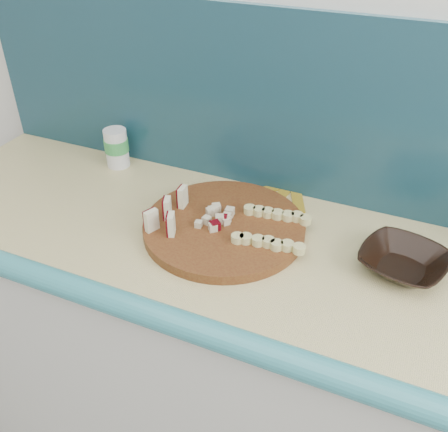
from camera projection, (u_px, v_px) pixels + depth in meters
kitchen_counter at (289, 380)px, 1.45m from camera, size 2.20×0.63×0.91m
backsplash at (344, 117)px, 1.27m from camera, size 2.20×0.02×0.50m
cutting_board at (224, 227)px, 1.28m from camera, size 0.46×0.46×0.03m
apple_wedges at (168, 212)px, 1.26m from camera, size 0.08×0.17×0.06m
apple_chunks at (214, 217)px, 1.27m from camera, size 0.07×0.06×0.02m
banana_slices at (273, 228)px, 1.24m from camera, size 0.19×0.17×0.02m
brown_bowl at (403, 262)px, 1.15m from camera, size 0.23×0.23×0.05m
canister at (117, 147)px, 1.54m from camera, size 0.07×0.07×0.12m
banana_peel at (283, 193)px, 1.43m from camera, size 0.20×0.17×0.01m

